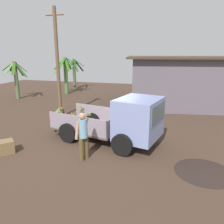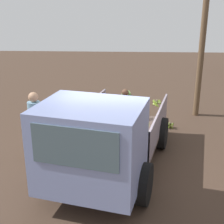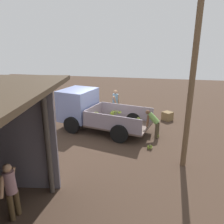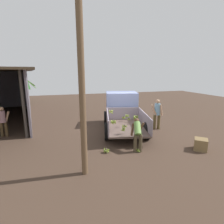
{
  "view_description": "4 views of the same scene",
  "coord_description": "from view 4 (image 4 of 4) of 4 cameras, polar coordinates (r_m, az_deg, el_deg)",
  "views": [
    {
      "loc": [
        2.65,
        -8.74,
        3.75
      ],
      "look_at": [
        0.39,
        -0.69,
        1.47
      ],
      "focal_mm": 35.0,
      "sensor_mm": 36.0,
      "label": 1
    },
    {
      "loc": [
        6.71,
        0.19,
        3.8
      ],
      "look_at": [
        -0.46,
        -0.17,
        1.23
      ],
      "focal_mm": 50.0,
      "sensor_mm": 36.0,
      "label": 2
    },
    {
      "loc": [
        -2.57,
        10.17,
        4.39
      ],
      "look_at": [
        -0.62,
        0.55,
        1.24
      ],
      "focal_mm": 35.0,
      "sensor_mm": 36.0,
      "label": 3
    },
    {
      "loc": [
        -8.94,
        3.22,
        3.24
      ],
      "look_at": [
        0.64,
        0.39,
        0.97
      ],
      "focal_mm": 28.0,
      "sensor_mm": 36.0,
      "label": 4
    }
  ],
  "objects": [
    {
      "name": "wooden_crate_0",
      "position": [
        8.46,
        26.97,
        -9.41
      ],
      "size": [
        0.72,
        0.72,
        0.5
      ],
      "primitive_type": "cube",
      "rotation": [
        0.0,
        0.0,
        0.84
      ],
      "color": "brown",
      "rests_on": "ground"
    },
    {
      "name": "person_bystander_near_shed",
      "position": [
        10.49,
        -32.04,
        -2.27
      ],
      "size": [
        0.34,
        0.64,
        1.57
      ],
      "rotation": [
        0.0,
        0.0,
        6.16
      ],
      "color": "#44321D",
      "rests_on": "ground"
    },
    {
      "name": "banana_palm_1",
      "position": [
        21.33,
        -26.03,
        6.55
      ],
      "size": [
        2.3,
        2.0,
        2.51
      ],
      "color": "#6C894D",
      "rests_on": "ground"
    },
    {
      "name": "mud_patch_0",
      "position": [
        14.1,
        5.05,
        -0.54
      ],
      "size": [
        1.88,
        1.88,
        0.01
      ],
      "primitive_type": "cylinder",
      "color": "#2C211C",
      "rests_on": "ground"
    },
    {
      "name": "person_worker_loading",
      "position": [
        7.46,
        8.3,
        -6.69
      ],
      "size": [
        0.73,
        0.68,
        1.32
      ],
      "rotation": [
        0.0,
        0.0,
        -0.29
      ],
      "color": "#473C28",
      "rests_on": "ground"
    },
    {
      "name": "cargo_truck",
      "position": [
        10.8,
        3.29,
        1.19
      ],
      "size": [
        4.95,
        2.97,
        2.03
      ],
      "rotation": [
        0.0,
        0.0,
        -0.23
      ],
      "color": "brown",
      "rests_on": "ground"
    },
    {
      "name": "utility_pole",
      "position": [
        5.24,
        -9.95,
        11.41
      ],
      "size": [
        1.04,
        0.2,
        6.15
      ],
      "color": "brown",
      "rests_on": "ground"
    },
    {
      "name": "banana_bunch_on_ground_0",
      "position": [
        7.51,
        8.56,
        -12.06
      ],
      "size": [
        0.21,
        0.21,
        0.18
      ],
      "color": "#47402E",
      "rests_on": "ground"
    },
    {
      "name": "ground",
      "position": [
        10.04,
        3.17,
        -6.07
      ],
      "size": [
        36.0,
        36.0,
        0.0
      ],
      "primitive_type": "plane",
      "color": "#433125"
    },
    {
      "name": "banana_bunch_on_ground_1",
      "position": [
        7.37,
        -1.9,
        -12.39
      ],
      "size": [
        0.26,
        0.26,
        0.2
      ],
      "color": "brown",
      "rests_on": "ground"
    },
    {
      "name": "person_foreground_visitor",
      "position": [
        10.38,
        14.52,
        -0.26
      ],
      "size": [
        0.46,
        0.73,
        1.75
      ],
      "rotation": [
        0.0,
        0.0,
        2.69
      ],
      "color": "brown",
      "rests_on": "ground"
    }
  ]
}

